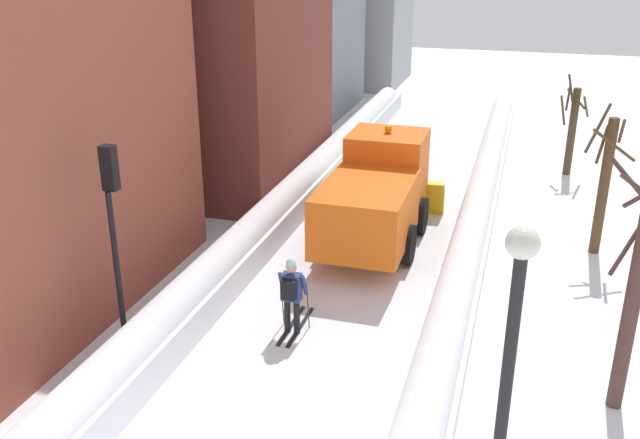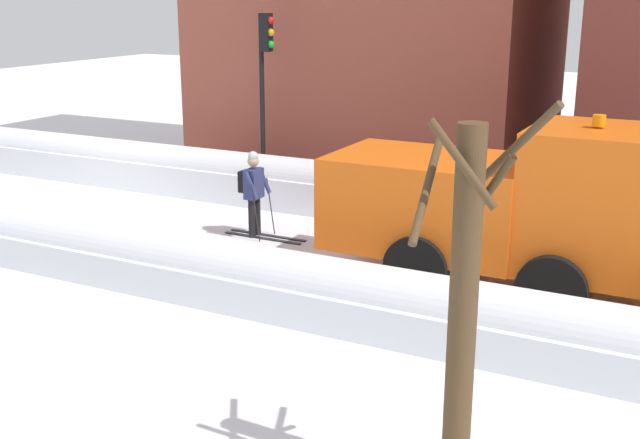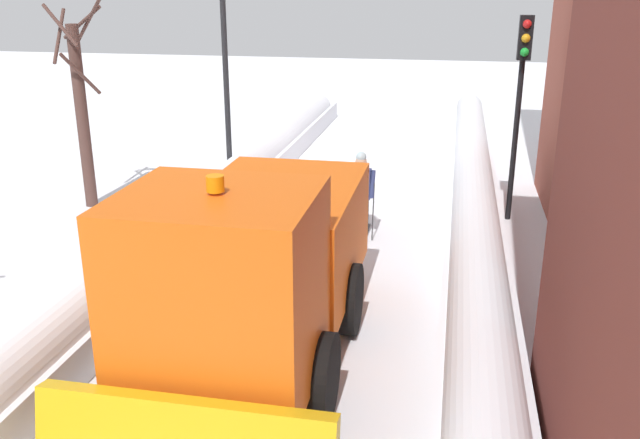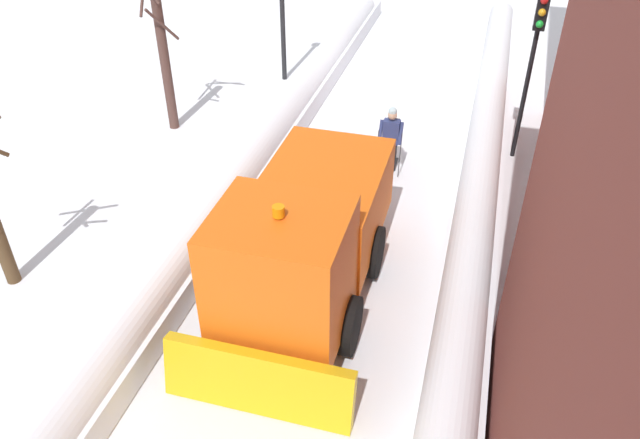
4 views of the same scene
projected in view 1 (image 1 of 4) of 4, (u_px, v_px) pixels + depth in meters
ground_plane at (364, 249)px, 19.80m from camera, size 80.00×80.00×0.00m
snowbank_left at (270, 220)px, 20.35m from camera, size 1.10×36.00×1.21m
snowbank_right at (467, 246)px, 18.87m from camera, size 1.10×36.00×1.04m
plow_truck at (377, 194)px, 19.65m from camera, size 3.20×5.98×3.12m
skier at (292, 292)px, 15.21m from camera, size 0.62×1.80×1.81m
traffic_light_pole at (113, 211)px, 13.87m from camera, size 0.28×0.42×4.46m
street_lamp at (508, 367)px, 8.61m from camera, size 0.40×0.40×5.10m
bare_tree_near at (634, 295)px, 12.29m from camera, size 1.33×1.29×4.82m
bare_tree_mid at (604, 183)px, 18.85m from camera, size 1.29×1.27×4.06m
bare_tree_far at (572, 128)px, 25.45m from camera, size 1.07×1.22×3.66m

